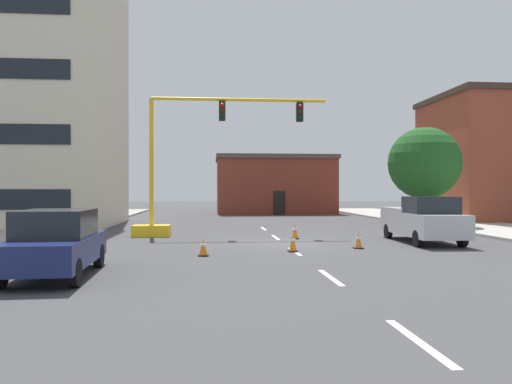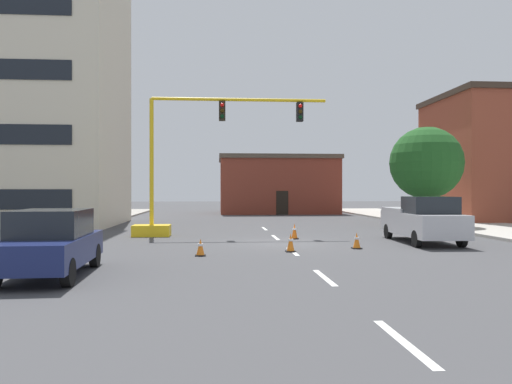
# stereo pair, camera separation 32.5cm
# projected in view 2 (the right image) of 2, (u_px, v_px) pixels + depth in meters

# --- Properties ---
(ground_plane) EXTENTS (160.00, 160.00, 0.00)m
(ground_plane) POSITION_uv_depth(u_px,v_px,m) (282.00, 243.00, 21.38)
(ground_plane) COLOR #424244
(sidewalk_left) EXTENTS (6.00, 56.00, 0.14)m
(sidewalk_left) POSITION_uv_depth(u_px,v_px,m) (38.00, 229.00, 28.36)
(sidewalk_left) COLOR #9E998E
(sidewalk_left) RESTS_ON ground_plane
(sidewalk_right) EXTENTS (6.00, 56.00, 0.14)m
(sidewalk_right) POSITION_uv_depth(u_px,v_px,m) (476.00, 226.00, 30.35)
(sidewalk_right) COLOR #B2ADA3
(sidewalk_right) RESTS_ON ground_plane
(lane_stripe_seg_0) EXTENTS (0.16, 2.40, 0.01)m
(lane_stripe_seg_0) POSITION_uv_depth(u_px,v_px,m) (404.00, 342.00, 7.42)
(lane_stripe_seg_0) COLOR silver
(lane_stripe_seg_0) RESTS_ON ground_plane
(lane_stripe_seg_1) EXTENTS (0.16, 2.40, 0.01)m
(lane_stripe_seg_1) POSITION_uv_depth(u_px,v_px,m) (324.00, 277.00, 12.90)
(lane_stripe_seg_1) COLOR silver
(lane_stripe_seg_1) RESTS_ON ground_plane
(lane_stripe_seg_2) EXTENTS (0.16, 2.40, 0.01)m
(lane_stripe_seg_2) POSITION_uv_depth(u_px,v_px,m) (293.00, 251.00, 18.39)
(lane_stripe_seg_2) COLOR silver
(lane_stripe_seg_2) RESTS_ON ground_plane
(lane_stripe_seg_3) EXTENTS (0.16, 2.40, 0.01)m
(lane_stripe_seg_3) POSITION_uv_depth(u_px,v_px,m) (275.00, 237.00, 23.87)
(lane_stripe_seg_3) COLOR silver
(lane_stripe_seg_3) RESTS_ON ground_plane
(lane_stripe_seg_4) EXTENTS (0.16, 2.40, 0.01)m
(lane_stripe_seg_4) POSITION_uv_depth(u_px,v_px,m) (264.00, 229.00, 29.36)
(lane_stripe_seg_4) COLOR silver
(lane_stripe_seg_4) RESTS_ON ground_plane
(building_brick_center) EXTENTS (11.48, 8.27, 5.61)m
(building_brick_center) POSITION_uv_depth(u_px,v_px,m) (277.00, 185.00, 49.80)
(building_brick_center) COLOR brown
(building_brick_center) RESTS_ON ground_plane
(traffic_signal_gantry) EXTENTS (9.53, 1.20, 6.83)m
(traffic_signal_gantry) POSITION_uv_depth(u_px,v_px,m) (177.00, 190.00, 24.62)
(traffic_signal_gantry) COLOR yellow
(traffic_signal_gantry) RESTS_ON ground_plane
(tree_right_mid) EXTENTS (4.34, 4.34, 6.07)m
(tree_right_mid) POSITION_uv_depth(u_px,v_px,m) (426.00, 163.00, 30.10)
(tree_right_mid) COLOR #4C3823
(tree_right_mid) RESTS_ON ground_plane
(pickup_truck_silver) EXTENTS (2.18, 5.46, 1.99)m
(pickup_truck_silver) POSITION_uv_depth(u_px,v_px,m) (422.00, 220.00, 21.48)
(pickup_truck_silver) COLOR #BCBCC1
(pickup_truck_silver) RESTS_ON ground_plane
(sedan_navy_near_left) EXTENTS (2.03, 4.57, 1.74)m
(sedan_navy_near_left) POSITION_uv_depth(u_px,v_px,m) (51.00, 242.00, 13.10)
(sedan_navy_near_left) COLOR navy
(sedan_navy_near_left) RESTS_ON ground_plane
(traffic_cone_roadside_a) EXTENTS (0.36, 0.36, 0.72)m
(traffic_cone_roadside_a) POSITION_uv_depth(u_px,v_px,m) (294.00, 231.00, 23.14)
(traffic_cone_roadside_a) COLOR black
(traffic_cone_roadside_a) RESTS_ON ground_plane
(traffic_cone_roadside_b) EXTENTS (0.36, 0.36, 0.60)m
(traffic_cone_roadside_b) POSITION_uv_depth(u_px,v_px,m) (200.00, 247.00, 17.16)
(traffic_cone_roadside_b) COLOR black
(traffic_cone_roadside_b) RESTS_ON ground_plane
(traffic_cone_roadside_c) EXTENTS (0.36, 0.36, 0.63)m
(traffic_cone_roadside_c) POSITION_uv_depth(u_px,v_px,m) (357.00, 241.00, 19.28)
(traffic_cone_roadside_c) COLOR black
(traffic_cone_roadside_c) RESTS_ON ground_plane
(traffic_cone_roadside_d) EXTENTS (0.36, 0.36, 0.68)m
(traffic_cone_roadside_d) POSITION_uv_depth(u_px,v_px,m) (291.00, 243.00, 18.30)
(traffic_cone_roadside_d) COLOR black
(traffic_cone_roadside_d) RESTS_ON ground_plane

